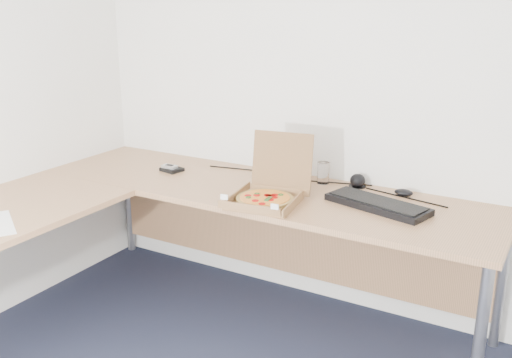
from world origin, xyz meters
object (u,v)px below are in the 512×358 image
Objects in this scene: desk at (160,207)px; wallet at (172,169)px; pizza_box at (267,195)px; drinking_glass at (323,173)px; keyboard at (377,204)px.

wallet is at bearing 121.09° from desk.
pizza_box is (0.47, 0.24, 0.07)m from desk.
desk is 0.89m from drinking_glass.
pizza_box is 0.45m from drinking_glass.
drinking_glass is 1.02× the size of wallet.
keyboard is at bearing -30.85° from drinking_glass.
drinking_glass is (0.11, 0.43, 0.02)m from pizza_box.
drinking_glass is 0.23× the size of keyboard.
pizza_box reaches higher than drinking_glass.
desk is at bearing -161.77° from pizza_box.
wallet is at bearing 155.09° from pizza_box.
drinking_glass is 0.88m from wallet.
wallet is (-0.27, 0.45, 0.04)m from desk.
wallet is (-0.86, -0.22, -0.05)m from drinking_glass.
drinking_glass reaches higher than wallet.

